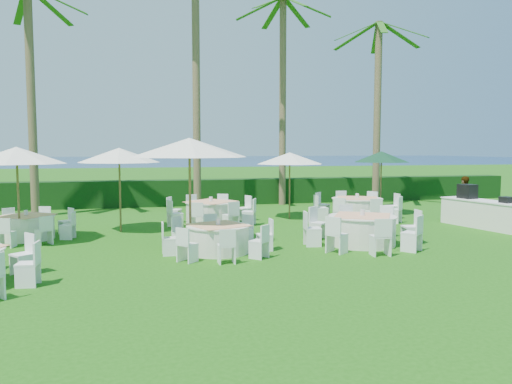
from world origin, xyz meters
TOP-DOWN VIEW (x-y plane):
  - ground at (0.00, 0.00)m, footprint 120.00×120.00m
  - hedge at (0.00, 12.00)m, footprint 34.00×1.00m
  - ocean at (0.00, 102.00)m, footprint 260.00×260.00m
  - banquet_table_b at (-0.08, 1.01)m, footprint 2.84×2.84m
  - banquet_table_c at (3.97, 1.13)m, footprint 3.28×3.28m
  - banquet_table_d at (-5.27, 4.21)m, footprint 2.80×2.80m
  - banquet_table_e at (0.45, 5.91)m, footprint 3.13×3.13m
  - banquet_table_f at (5.91, 5.65)m, footprint 3.29×3.29m
  - umbrella_a at (-5.31, 3.53)m, footprint 2.65×2.65m
  - umbrella_b at (-0.71, 1.82)m, footprint 3.10×3.10m
  - umbrella_c at (-2.62, 4.96)m, footprint 2.56×2.56m
  - umbrella_d at (3.55, 6.57)m, footprint 2.57×2.57m
  - umbrella_green at (7.54, 6.95)m, footprint 2.28×2.28m
  - buffet_table at (9.34, 2.52)m, footprint 1.61×4.09m
  - staff_person at (9.65, 4.56)m, footprint 0.67×0.51m
  - palm_b at (-5.97, 9.34)m, footprint 4.39×4.18m
  - palm_c at (0.40, 9.55)m, footprint 4.17×4.40m
  - palm_d at (4.63, 11.21)m, footprint 4.21×4.38m
  - palm_e at (8.43, 9.14)m, footprint 4.39×4.20m

SIDE VIEW (x-z plane):
  - ground at x=0.00m, z-range 0.00..0.00m
  - ocean at x=0.00m, z-range 0.00..0.00m
  - banquet_table_d at x=-5.27m, z-range -0.06..0.80m
  - banquet_table_b at x=-0.08m, z-range -0.06..0.82m
  - banquet_table_e at x=0.45m, z-range -0.06..0.91m
  - banquet_table_c at x=3.97m, z-range -0.06..0.92m
  - banquet_table_f at x=5.91m, z-range -0.06..0.93m
  - buffet_table at x=9.34m, z-range -0.21..1.21m
  - hedge at x=0.00m, z-range 0.00..1.20m
  - staff_person at x=9.65m, z-range 0.00..1.65m
  - umbrella_d at x=3.55m, z-range 1.04..3.55m
  - umbrella_green at x=7.54m, z-range 1.05..3.61m
  - umbrella_c at x=-2.62m, z-range 1.11..3.79m
  - umbrella_a at x=-5.31m, z-range 1.12..3.83m
  - umbrella_b at x=-0.71m, z-range 1.21..4.16m
  - palm_e at x=8.43m, z-range 0.45..8.70m
  - palm_b at x=-5.97m, z-range 0.46..9.22m
  - palm_d at x=4.63m, z-range 0.47..10.10m
  - palm_c at x=0.40m, z-range 0.48..11.61m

